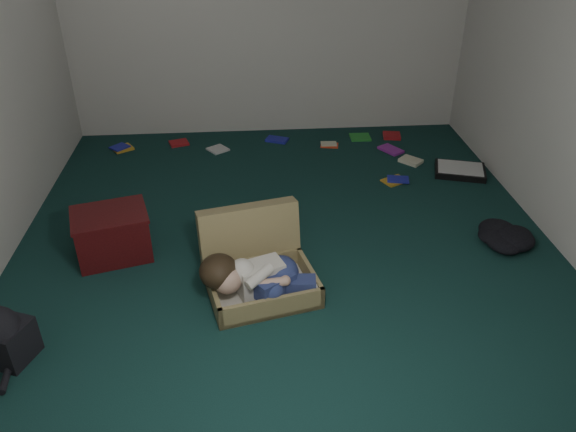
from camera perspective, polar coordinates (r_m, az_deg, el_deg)
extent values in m
plane|color=#102F2C|center=(4.19, -0.17, -3.04)|extent=(4.50, 4.50, 0.00)
plane|color=silver|center=(5.81, -2.06, 20.66)|extent=(4.50, 0.00, 4.50)
plane|color=silver|center=(1.63, 6.12, -9.55)|extent=(4.50, 0.00, 4.50)
cube|color=#91804F|center=(3.68, -2.59, -7.15)|extent=(0.77, 0.63, 0.16)
cube|color=silver|center=(3.70, -2.57, -7.62)|extent=(0.70, 0.56, 0.02)
cube|color=#91804F|center=(3.83, -3.91, -2.40)|extent=(0.71, 0.36, 0.50)
cube|color=silver|center=(3.61, -2.84, -6.29)|extent=(0.33, 0.26, 0.21)
sphere|color=tan|center=(3.51, -6.20, -6.44)|extent=(0.18, 0.18, 0.18)
ellipsoid|color=black|center=(3.53, -7.04, -5.60)|extent=(0.25, 0.26, 0.21)
ellipsoid|color=navy|center=(3.65, -0.65, -5.78)|extent=(0.22, 0.26, 0.21)
cube|color=navy|center=(3.55, -1.35, -7.12)|extent=(0.28, 0.25, 0.14)
cube|color=navy|center=(3.60, 0.95, -7.08)|extent=(0.24, 0.14, 0.11)
sphere|color=white|center=(3.65, 2.19, -6.77)|extent=(0.11, 0.11, 0.11)
sphere|color=white|center=(3.61, 2.55, -7.53)|extent=(0.10, 0.10, 0.10)
cylinder|color=tan|center=(3.49, -1.53, -6.78)|extent=(0.19, 0.10, 0.06)
cube|color=#400D0E|center=(4.20, -17.39, -1.93)|extent=(0.58, 0.50, 0.33)
cube|color=#400D0E|center=(4.11, -17.77, 0.14)|extent=(0.60, 0.53, 0.02)
cube|color=black|center=(5.45, 17.07, 4.43)|extent=(0.53, 0.45, 0.06)
cube|color=white|center=(5.44, 17.12, 4.72)|extent=(0.47, 0.40, 0.01)
cube|color=gold|center=(5.95, -16.43, 6.59)|extent=(0.20, 0.15, 0.02)
cube|color=#AD171C|center=(5.94, -11.02, 7.28)|extent=(0.25, 0.24, 0.02)
cube|color=silver|center=(5.73, -7.13, 6.75)|extent=(0.20, 0.23, 0.02)
cube|color=#1E23A2|center=(5.91, -1.13, 7.73)|extent=(0.21, 0.24, 0.02)
cube|color=red|center=(5.80, 4.23, 7.21)|extent=(0.25, 0.23, 0.02)
cube|color=green|center=(6.02, 7.34, 7.94)|extent=(0.21, 0.17, 0.02)
cube|color=purple|center=(5.77, 10.40, 6.62)|extent=(0.25, 0.24, 0.02)
cube|color=beige|center=(5.56, 12.36, 5.44)|extent=(0.18, 0.22, 0.02)
cube|color=gold|center=(5.17, 10.77, 3.57)|extent=(0.22, 0.24, 0.02)
cube|color=#AD171C|center=(6.10, 10.49, 7.98)|extent=(0.24, 0.22, 0.02)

